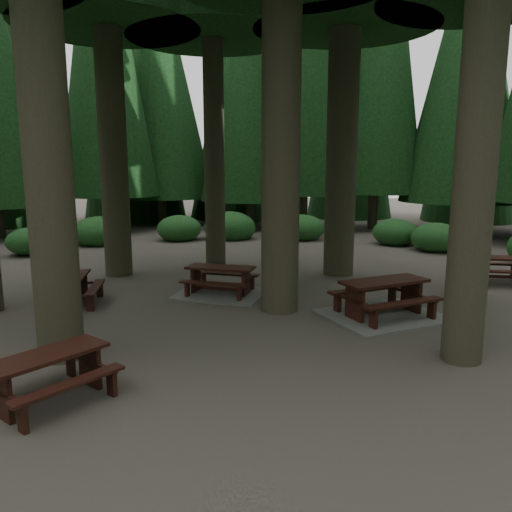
# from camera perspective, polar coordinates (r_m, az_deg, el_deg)

# --- Properties ---
(ground) EXTENTS (80.00, 80.00, 0.00)m
(ground) POSITION_cam_1_polar(r_m,az_deg,el_deg) (11.35, -1.42, -6.32)
(ground) COLOR #504841
(ground) RESTS_ON ground
(picnic_table_a) EXTENTS (3.12, 2.96, 0.83)m
(picnic_table_a) POSITION_cam_1_polar(r_m,az_deg,el_deg) (11.19, 14.38, -5.36)
(picnic_table_a) COLOR gray
(picnic_table_a) RESTS_ON ground
(picnic_table_b) EXTENTS (1.62, 1.85, 0.69)m
(picnic_table_b) POSITION_cam_1_polar(r_m,az_deg,el_deg) (12.53, -20.34, -3.20)
(picnic_table_b) COLOR black
(picnic_table_b) RESTS_ON ground
(picnic_table_c) EXTENTS (2.44, 2.14, 0.73)m
(picnic_table_c) POSITION_cam_1_polar(r_m,az_deg,el_deg) (12.72, -4.07, -3.37)
(picnic_table_c) COLOR gray
(picnic_table_c) RESTS_ON ground
(picnic_table_d) EXTENTS (1.76, 1.46, 0.72)m
(picnic_table_d) POSITION_cam_1_polar(r_m,az_deg,el_deg) (15.52, 25.62, -0.98)
(picnic_table_d) COLOR black
(picnic_table_d) RESTS_ON ground
(picnic_table_e) EXTENTS (1.98, 2.06, 0.70)m
(picnic_table_e) POSITION_cam_1_polar(r_m,az_deg,el_deg) (7.65, -22.67, -11.89)
(picnic_table_e) COLOR black
(picnic_table_e) RESTS_ON ground
(shrub_ring) EXTENTS (23.86, 24.64, 1.49)m
(shrub_ring) POSITION_cam_1_polar(r_m,az_deg,el_deg) (11.90, 2.37, -3.53)
(shrub_ring) COLOR #1C5225
(shrub_ring) RESTS_ON ground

